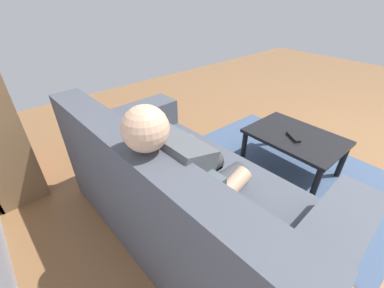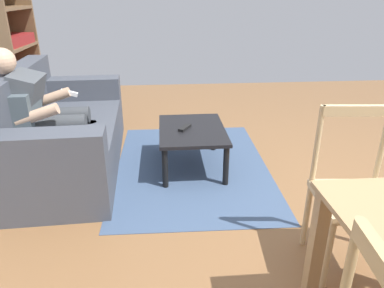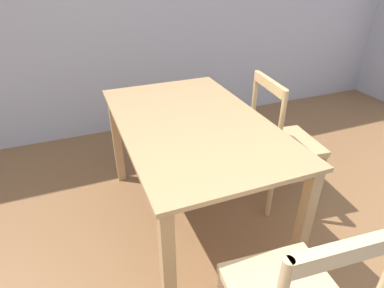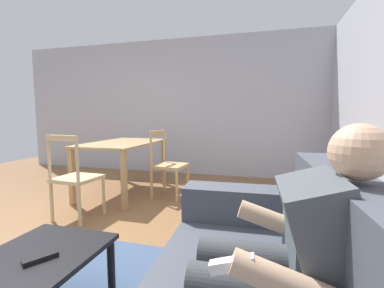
{
  "view_description": "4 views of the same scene",
  "coord_description": "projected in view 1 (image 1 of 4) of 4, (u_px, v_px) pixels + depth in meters",
  "views": [
    {
      "loc": [
        0.05,
        2.78,
        1.53
      ],
      "look_at": [
        0.99,
        1.97,
        0.73
      ],
      "focal_mm": 23.08,
      "sensor_mm": 36.0,
      "label": 1
    },
    {
      "loc": [
        -2.13,
        1.07,
        1.53
      ],
      "look_at": [
        0.89,
        0.81,
        0.23
      ],
      "focal_mm": 33.49,
      "sensor_mm": 36.0,
      "label": 2
    },
    {
      "loc": [
        0.09,
        -0.62,
        1.59
      ],
      "look_at": [
        -1.49,
        0.01,
        0.6
      ],
      "focal_mm": 29.98,
      "sensor_mm": 36.0,
      "label": 3
    },
    {
      "loc": [
        1.95,
        2.0,
        1.14
      ],
      "look_at": [
        -0.25,
        1.39,
        0.9
      ],
      "focal_mm": 24.9,
      "sensor_mm": 36.0,
      "label": 4
    }
  ],
  "objects": [
    {
      "name": "tv_remote",
      "position": [
        293.0,
        137.0,
        2.19
      ],
      "size": [
        0.17,
        0.13,
        0.02
      ],
      "primitive_type": "cube",
      "rotation": [
        0.0,
        0.0,
        1.04
      ],
      "color": "black",
      "rests_on": "coffee_table"
    },
    {
      "name": "person_lounging",
      "position": [
        189.0,
        179.0,
        1.43
      ],
      "size": [
        0.6,
        0.92,
        1.12
      ],
      "color": "#4C5156",
      "rests_on": "ground_plane"
    },
    {
      "name": "coffee_table",
      "position": [
        295.0,
        140.0,
        2.27
      ],
      "size": [
        0.81,
        0.59,
        0.38
      ],
      "color": "black",
      "rests_on": "ground_plane"
    },
    {
      "name": "couch",
      "position": [
        185.0,
        198.0,
        1.65
      ],
      "size": [
        1.92,
        1.02,
        0.9
      ],
      "color": "#474C56",
      "rests_on": "ground_plane"
    },
    {
      "name": "area_rug",
      "position": [
        287.0,
        168.0,
        2.44
      ],
      "size": [
        2.03,
        1.44,
        0.01
      ],
      "primitive_type": "cube",
      "rotation": [
        0.0,
        0.0,
        -0.02
      ],
      "color": "#3D5170",
      "rests_on": "ground_plane"
    }
  ]
}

